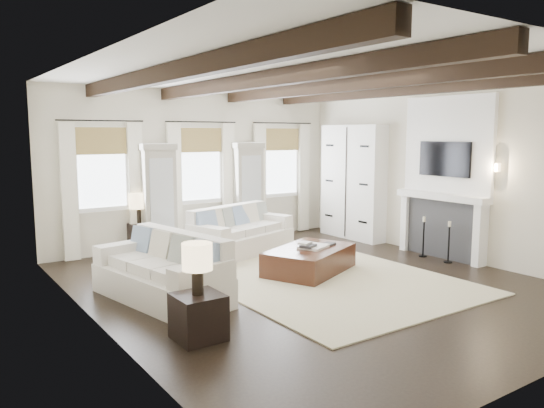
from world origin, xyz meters
TOP-DOWN VIEW (x-y plane):
  - ground at (0.00, 0.00)m, footprint 7.50×7.50m
  - room_shell at (0.75, 0.90)m, footprint 6.54×7.54m
  - area_rug at (0.33, 0.31)m, footprint 3.49×4.87m
  - sofa_back at (0.19, 2.47)m, footprint 2.31×1.55m
  - sofa_left at (-2.16, 0.59)m, footprint 1.36×2.30m
  - ottoman at (0.40, 0.54)m, footprint 1.86×1.56m
  - tray at (0.47, 0.52)m, footprint 0.61×0.55m
  - book_lower at (0.32, 0.47)m, footprint 0.32×0.29m
  - book_upper at (0.31, 0.55)m, footprint 0.27×0.25m
  - book_loose at (0.83, 0.56)m, footprint 0.29×0.26m
  - side_table_front at (-2.45, -1.02)m, footprint 0.52×0.52m
  - lamp_front at (-2.45, -1.02)m, footprint 0.34×0.34m
  - side_table_back at (-1.40, 3.63)m, footprint 0.39×0.39m
  - lamp_back at (-1.40, 3.63)m, footprint 0.35×0.35m
  - candlestick_near at (2.90, -0.34)m, footprint 0.15×0.15m
  - candlestick_far at (2.90, 0.23)m, footprint 0.16×0.16m

SIDE VIEW (x-z plane):
  - ground at x=0.00m, z-range 0.00..0.00m
  - area_rug at x=0.33m, z-range 0.00..0.02m
  - ottoman at x=0.40m, z-range 0.00..0.42m
  - side_table_front at x=-2.45m, z-range 0.00..0.52m
  - side_table_back at x=-1.40m, z-range 0.00..0.58m
  - candlestick_near at x=2.90m, z-range -0.06..0.69m
  - candlestick_far at x=2.90m, z-range -0.07..0.70m
  - sofa_left at x=-2.16m, z-range -0.09..0.83m
  - sofa_back at x=0.19m, z-range -0.08..0.83m
  - book_loose at x=0.83m, z-range 0.42..0.45m
  - tray at x=0.47m, z-range 0.42..0.46m
  - book_lower at x=0.32m, z-range 0.46..0.50m
  - book_upper at x=0.31m, z-range 0.50..0.53m
  - lamp_front at x=-2.45m, z-range 0.63..1.22m
  - lamp_back at x=-1.40m, z-range 0.69..1.29m
  - room_shell at x=0.75m, z-range 0.28..3.50m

